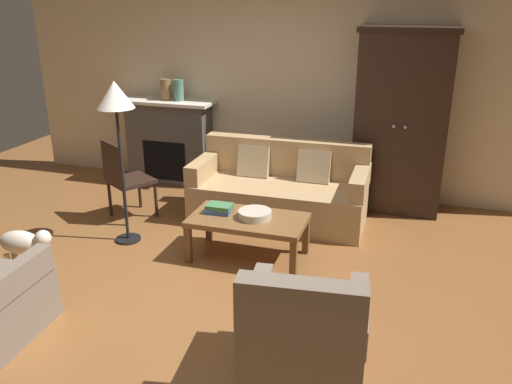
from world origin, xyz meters
The scene contains 14 objects.
ground_plane centered at (0.00, 0.00, 0.00)m, with size 9.60×9.60×0.00m, color brown.
back_wall centered at (0.00, 2.55, 1.40)m, with size 7.20×0.10×2.80m, color beige.
fireplace centered at (-1.55, 2.30, 0.57)m, with size 1.26×0.48×1.12m.
armoire centered at (1.40, 2.22, 1.05)m, with size 1.06×0.57×2.08m.
couch centered at (0.19, 1.50, 0.32)m, with size 1.93×0.87×0.86m.
coffee_table centered at (0.14, 0.49, 0.37)m, with size 1.10×0.60×0.42m.
fruit_bowl centered at (0.21, 0.50, 0.46)m, with size 0.32×0.32×0.07m, color beige.
book_stack centered at (-0.16, 0.52, 0.46)m, with size 0.26×0.19×0.08m.
mantel_vase_bronze centered at (-1.55, 2.28, 1.25)m, with size 0.14×0.14×0.27m, color olive.
mantel_vase_jade centered at (-1.37, 2.28, 1.25)m, with size 0.13×0.13×0.27m, color slate.
armchair_near_right centered at (1.03, -1.06, 0.32)m, with size 0.85×0.85×0.88m.
side_chair_wooden centered at (-1.48, 0.99, 0.51)m, with size 0.61×0.61×0.90m.
floor_lamp centered at (-1.17, 0.48, 1.42)m, with size 0.36×0.36×1.64m.
dog centered at (-1.78, -0.31, 0.25)m, with size 0.57×0.25×0.39m.
Camera 1 is at (1.59, -3.89, 2.40)m, focal length 37.21 mm.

